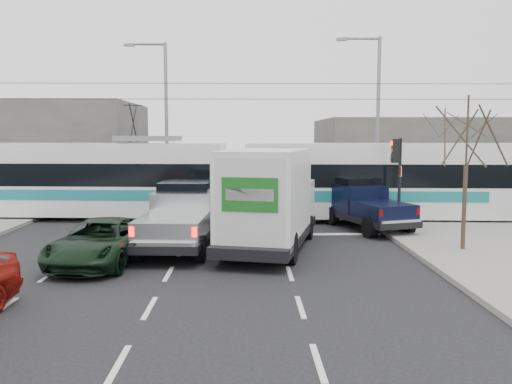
{
  "coord_description": "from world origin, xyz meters",
  "views": [
    {
      "loc": [
        0.47,
        -14.87,
        3.87
      ],
      "look_at": [
        0.84,
        4.8,
        1.8
      ],
      "focal_mm": 38.0,
      "sensor_mm": 36.0,
      "label": 1
    }
  ],
  "objects_px": {
    "bare_tree": "(467,138)",
    "traffic_signal": "(397,164)",
    "navy_pickup": "(364,204)",
    "green_car": "(101,242)",
    "silver_pickup": "(183,215)",
    "box_truck": "(270,201)",
    "street_lamp_far": "(163,113)",
    "tram": "(234,180)",
    "street_lamp_near": "(375,112)"
  },
  "relations": [
    {
      "from": "bare_tree",
      "to": "traffic_signal",
      "type": "relative_size",
      "value": 1.39
    },
    {
      "from": "navy_pickup",
      "to": "green_car",
      "type": "bearing_deg",
      "value": -164.69
    },
    {
      "from": "traffic_signal",
      "to": "green_car",
      "type": "height_order",
      "value": "traffic_signal"
    },
    {
      "from": "silver_pickup",
      "to": "navy_pickup",
      "type": "relative_size",
      "value": 1.18
    },
    {
      "from": "traffic_signal",
      "to": "silver_pickup",
      "type": "relative_size",
      "value": 0.58
    },
    {
      "from": "silver_pickup",
      "to": "box_truck",
      "type": "bearing_deg",
      "value": -9.02
    },
    {
      "from": "street_lamp_far",
      "to": "navy_pickup",
      "type": "relative_size",
      "value": 1.71
    },
    {
      "from": "silver_pickup",
      "to": "green_car",
      "type": "bearing_deg",
      "value": -127.91
    },
    {
      "from": "tram",
      "to": "green_car",
      "type": "relative_size",
      "value": 5.37
    },
    {
      "from": "tram",
      "to": "box_truck",
      "type": "height_order",
      "value": "tram"
    },
    {
      "from": "street_lamp_far",
      "to": "green_car",
      "type": "distance_m",
      "value": 15.35
    },
    {
      "from": "silver_pickup",
      "to": "green_car",
      "type": "relative_size",
      "value": 1.3
    },
    {
      "from": "street_lamp_far",
      "to": "box_truck",
      "type": "xyz_separation_m",
      "value": [
        5.45,
        -12.89,
        -3.43
      ]
    },
    {
      "from": "street_lamp_near",
      "to": "green_car",
      "type": "bearing_deg",
      "value": -131.49
    },
    {
      "from": "bare_tree",
      "to": "tram",
      "type": "bearing_deg",
      "value": 136.56
    },
    {
      "from": "navy_pickup",
      "to": "street_lamp_near",
      "type": "bearing_deg",
      "value": 56.29
    },
    {
      "from": "silver_pickup",
      "to": "navy_pickup",
      "type": "bearing_deg",
      "value": 29.97
    },
    {
      "from": "street_lamp_near",
      "to": "traffic_signal",
      "type": "bearing_deg",
      "value": -96.41
    },
    {
      "from": "street_lamp_far",
      "to": "box_truck",
      "type": "relative_size",
      "value": 1.26
    },
    {
      "from": "bare_tree",
      "to": "street_lamp_near",
      "type": "bearing_deg",
      "value": 91.42
    },
    {
      "from": "bare_tree",
      "to": "green_car",
      "type": "relative_size",
      "value": 1.04
    },
    {
      "from": "silver_pickup",
      "to": "green_car",
      "type": "distance_m",
      "value": 3.32
    },
    {
      "from": "silver_pickup",
      "to": "box_truck",
      "type": "relative_size",
      "value": 0.87
    },
    {
      "from": "box_truck",
      "to": "silver_pickup",
      "type": "bearing_deg",
      "value": -178.88
    },
    {
      "from": "tram",
      "to": "street_lamp_far",
      "type": "bearing_deg",
      "value": 127.16
    },
    {
      "from": "bare_tree",
      "to": "street_lamp_near",
      "type": "relative_size",
      "value": 0.56
    },
    {
      "from": "bare_tree",
      "to": "green_car",
      "type": "bearing_deg",
      "value": -174.1
    },
    {
      "from": "street_lamp_near",
      "to": "street_lamp_far",
      "type": "bearing_deg",
      "value": 170.13
    },
    {
      "from": "street_lamp_near",
      "to": "navy_pickup",
      "type": "height_order",
      "value": "street_lamp_near"
    },
    {
      "from": "navy_pickup",
      "to": "silver_pickup",
      "type": "bearing_deg",
      "value": -171.12
    },
    {
      "from": "tram",
      "to": "navy_pickup",
      "type": "height_order",
      "value": "tram"
    },
    {
      "from": "tram",
      "to": "box_truck",
      "type": "distance_m",
      "value": 6.78
    },
    {
      "from": "bare_tree",
      "to": "traffic_signal",
      "type": "xyz_separation_m",
      "value": [
        -1.13,
        4.0,
        -1.05
      ]
    },
    {
      "from": "street_lamp_far",
      "to": "street_lamp_near",
      "type": "bearing_deg",
      "value": -9.87
    },
    {
      "from": "box_truck",
      "to": "navy_pickup",
      "type": "height_order",
      "value": "box_truck"
    },
    {
      "from": "street_lamp_near",
      "to": "box_truck",
      "type": "height_order",
      "value": "street_lamp_near"
    },
    {
      "from": "navy_pickup",
      "to": "green_car",
      "type": "height_order",
      "value": "navy_pickup"
    },
    {
      "from": "street_lamp_near",
      "to": "navy_pickup",
      "type": "bearing_deg",
      "value": -106.17
    },
    {
      "from": "tram",
      "to": "navy_pickup",
      "type": "bearing_deg",
      "value": -20.55
    },
    {
      "from": "green_car",
      "to": "silver_pickup",
      "type": "bearing_deg",
      "value": 54.38
    },
    {
      "from": "traffic_signal",
      "to": "tram",
      "type": "distance_m",
      "value": 7.35
    },
    {
      "from": "street_lamp_far",
      "to": "green_car",
      "type": "relative_size",
      "value": 1.88
    },
    {
      "from": "street_lamp_near",
      "to": "bare_tree",
      "type": "bearing_deg",
      "value": -88.58
    },
    {
      "from": "traffic_signal",
      "to": "green_car",
      "type": "xyz_separation_m",
      "value": [
        -10.38,
        -5.19,
        -2.08
      ]
    },
    {
      "from": "street_lamp_near",
      "to": "tram",
      "type": "xyz_separation_m",
      "value": [
        -7.37,
        -4.25,
        -3.26
      ]
    },
    {
      "from": "traffic_signal",
      "to": "silver_pickup",
      "type": "distance_m",
      "value": 8.8
    },
    {
      "from": "bare_tree",
      "to": "street_lamp_far",
      "type": "bearing_deg",
      "value": 131.12
    },
    {
      "from": "traffic_signal",
      "to": "street_lamp_near",
      "type": "xyz_separation_m",
      "value": [
        0.84,
        7.5,
        2.37
      ]
    },
    {
      "from": "navy_pickup",
      "to": "green_car",
      "type": "xyz_separation_m",
      "value": [
        -9.28,
        -5.99,
        -0.36
      ]
    },
    {
      "from": "street_lamp_far",
      "to": "tram",
      "type": "distance_m",
      "value": 8.17
    }
  ]
}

